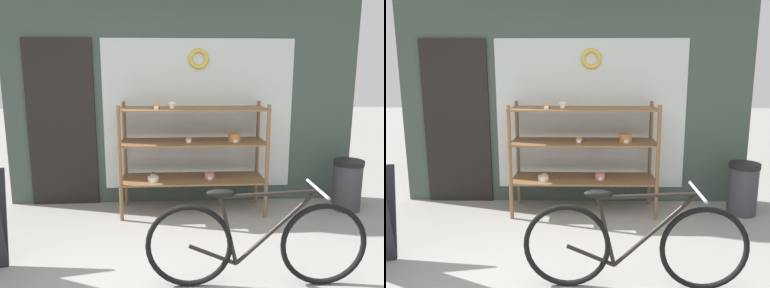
# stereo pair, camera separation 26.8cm
# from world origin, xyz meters

# --- Properties ---
(storefront_facade) EXTENTS (4.46, 0.13, 3.65)m
(storefront_facade) POSITION_xyz_m (-0.05, 2.47, 1.76)
(storefront_facade) COLOR #3D4C42
(storefront_facade) RESTS_ON ground_plane
(display_case) EXTENTS (1.73, 0.55, 1.35)m
(display_case) POSITION_xyz_m (0.11, 2.06, 0.82)
(display_case) COLOR brown
(display_case) RESTS_ON ground_plane
(bicycle) EXTENTS (1.77, 0.46, 0.83)m
(bicycle) POSITION_xyz_m (0.51, 0.40, 0.37)
(bicycle) COLOR black
(bicycle) RESTS_ON ground_plane
(trash_bin) EXTENTS (0.36, 0.36, 0.63)m
(trash_bin) POSITION_xyz_m (2.03, 2.01, 0.34)
(trash_bin) COLOR #38383D
(trash_bin) RESTS_ON ground_plane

